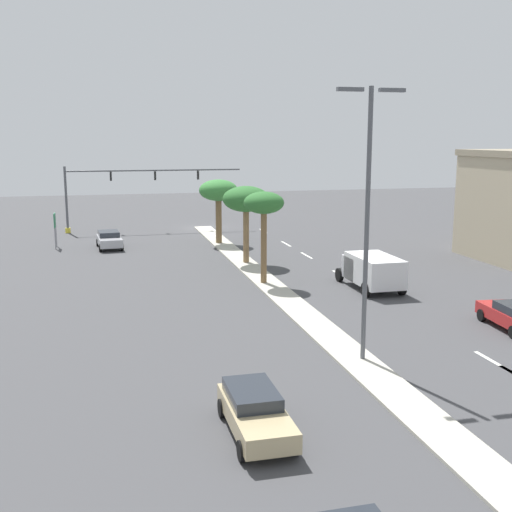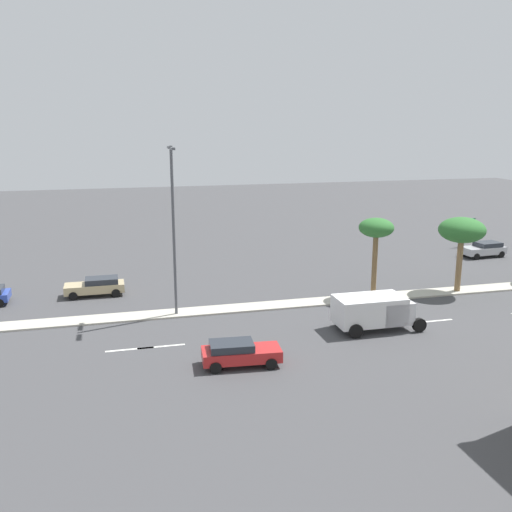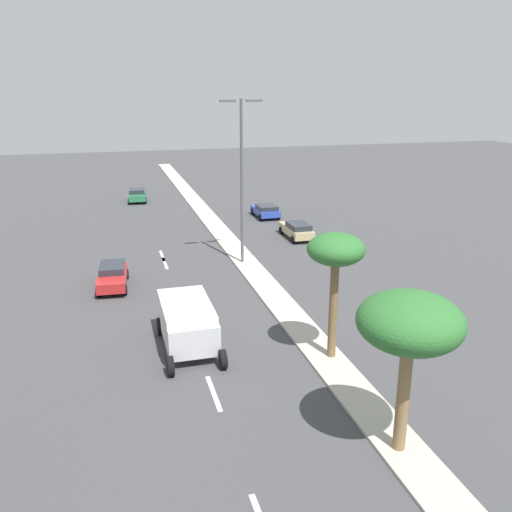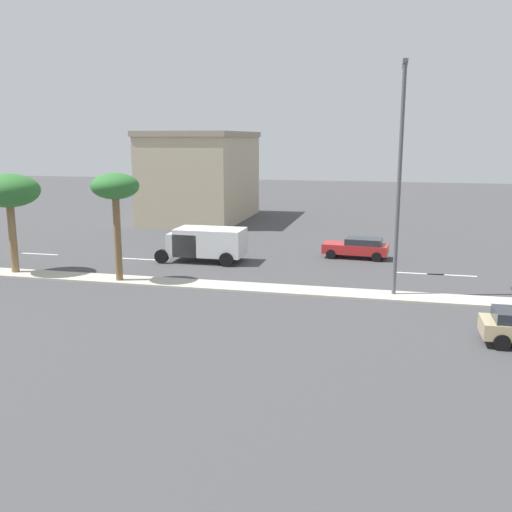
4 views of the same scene
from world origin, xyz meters
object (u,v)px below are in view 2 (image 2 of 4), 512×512
object	(u,v)px
palm_tree_inboard	(376,230)
sedan_silver_outboard	(484,249)
palm_tree_far	(462,231)
box_truck	(376,310)
street_lamp_front	(173,220)
directional_road_sign	(469,227)
sedan_tan_near	(96,286)
sedan_red_far	(239,353)

from	to	relation	value
palm_tree_inboard	sedan_silver_outboard	size ratio (longest dim) A/B	1.37
palm_tree_far	box_truck	bearing A→B (deg)	121.00
street_lamp_front	directional_road_sign	bearing A→B (deg)	-65.82
directional_road_sign	sedan_tan_near	world-z (taller)	directional_road_sign
directional_road_sign	sedan_red_far	bearing A→B (deg)	128.20
sedan_silver_outboard	sedan_tan_near	world-z (taller)	sedan_silver_outboard
sedan_red_far	box_truck	world-z (taller)	box_truck
box_truck	sedan_tan_near	bearing A→B (deg)	55.86
palm_tree_inboard	directional_road_sign	bearing A→B (deg)	-51.37
sedan_silver_outboard	sedan_red_far	size ratio (longest dim) A/B	0.99
directional_road_sign	box_truck	bearing A→B (deg)	134.84
directional_road_sign	palm_tree_far	size ratio (longest dim) A/B	0.52
directional_road_sign	box_truck	xyz separation A→B (m)	(-20.44, 20.56, -0.90)
sedan_red_far	sedan_tan_near	xyz separation A→B (m)	(15.25, 7.81, 0.01)
sedan_red_far	palm_tree_far	bearing A→B (deg)	-64.60
sedan_tan_near	sedan_silver_outboard	bearing A→B (deg)	-83.74
palm_tree_inboard	sedan_silver_outboard	bearing A→B (deg)	-59.73
palm_tree_inboard	sedan_red_far	xyz separation A→B (m)	(-9.68, 12.58, -4.43)
sedan_red_far	palm_tree_inboard	bearing A→B (deg)	-52.42
palm_tree_far	sedan_silver_outboard	distance (m)	14.42
sedan_tan_near	directional_road_sign	bearing A→B (deg)	-77.33
street_lamp_front	sedan_red_far	size ratio (longest dim) A/B	2.58
palm_tree_far	box_truck	size ratio (longest dim) A/B	1.04
palm_tree_inboard	sedan_tan_near	world-z (taller)	palm_tree_inboard
sedan_tan_near	box_truck	world-z (taller)	box_truck
sedan_tan_near	box_truck	bearing A→B (deg)	-124.14
sedan_silver_outboard	box_truck	world-z (taller)	box_truck
palm_tree_inboard	sedan_red_far	bearing A→B (deg)	127.58
sedan_silver_outboard	sedan_red_far	xyz separation A→B (m)	(-19.30, 29.05, -0.03)
sedan_silver_outboard	box_truck	distance (m)	25.06
street_lamp_front	palm_tree_inboard	bearing A→B (deg)	-87.95
sedan_red_far	sedan_tan_near	bearing A→B (deg)	27.12
palm_tree_far	directional_road_sign	bearing A→B (deg)	-36.44
sedan_tan_near	street_lamp_front	bearing A→B (deg)	-138.41
box_truck	palm_tree_far	bearing A→B (deg)	-59.00
palm_tree_far	sedan_tan_near	bearing A→B (deg)	77.66
palm_tree_far	sedan_tan_near	distance (m)	28.28
directional_road_sign	sedan_silver_outboard	distance (m)	4.88
street_lamp_front	sedan_red_far	xyz separation A→B (m)	(-9.15, -2.39, -5.94)
street_lamp_front	box_truck	world-z (taller)	street_lamp_front
directional_road_sign	street_lamp_front	bearing A→B (deg)	114.18
palm_tree_far	palm_tree_inboard	size ratio (longest dim) A/B	0.97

